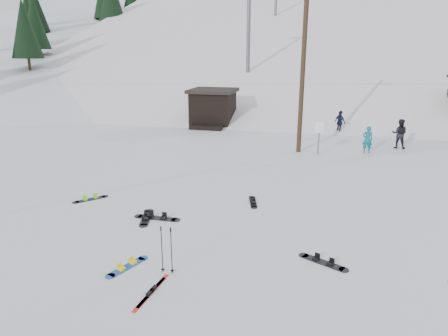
# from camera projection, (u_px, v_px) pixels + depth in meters

# --- Properties ---
(ground) EXTENTS (200.00, 200.00, 0.00)m
(ground) POSITION_uv_depth(u_px,v_px,m) (185.00, 277.00, 10.39)
(ground) COLOR white
(ground) RESTS_ON ground
(ski_slope) EXTENTS (60.00, 85.24, 65.97)m
(ski_slope) POSITION_uv_depth(u_px,v_px,m) (298.00, 162.00, 64.99)
(ski_slope) COLOR white
(ski_slope) RESTS_ON ground
(ridge_left) EXTENTS (47.54, 95.03, 58.38)m
(ridge_left) POSITION_uv_depth(u_px,v_px,m) (77.00, 153.00, 66.44)
(ridge_left) COLOR white
(ridge_left) RESTS_ON ground
(treeline_left) EXTENTS (20.00, 64.00, 10.00)m
(treeline_left) POSITION_uv_depth(u_px,v_px,m) (48.00, 91.00, 55.38)
(treeline_left) COLOR black
(treeline_left) RESTS_ON ground
(treeline_crest) EXTENTS (50.00, 6.00, 10.00)m
(treeline_crest) POSITION_uv_depth(u_px,v_px,m) (310.00, 74.00, 90.35)
(treeline_crest) COLOR black
(treeline_crest) RESTS_ON ski_slope
(utility_pole) EXTENTS (2.00, 0.26, 9.00)m
(utility_pole) POSITION_uv_depth(u_px,v_px,m) (303.00, 68.00, 21.60)
(utility_pole) COLOR #3A2819
(utility_pole) RESTS_ON ground
(trail_sign) EXTENTS (0.50, 0.09, 1.85)m
(trail_sign) POSITION_uv_depth(u_px,v_px,m) (319.00, 132.00, 21.94)
(trail_sign) COLOR #595B60
(trail_sign) RESTS_ON ground
(lift_hut) EXTENTS (3.40, 4.10, 2.75)m
(lift_hut) POSITION_uv_depth(u_px,v_px,m) (213.00, 107.00, 30.62)
(lift_hut) COLOR black
(lift_hut) RESTS_ON ground
(lift_tower_near) EXTENTS (2.20, 0.36, 8.00)m
(lift_tower_near) POSITION_uv_depth(u_px,v_px,m) (249.00, 24.00, 36.94)
(lift_tower_near) COLOR #595B60
(lift_tower_near) RESTS_ON ski_slope
(hero_snowboard) EXTENTS (0.70, 1.33, 0.10)m
(hero_snowboard) POSITION_uv_depth(u_px,v_px,m) (127.00, 266.00, 10.84)
(hero_snowboard) COLOR blue
(hero_snowboard) RESTS_ON ground
(hero_skis) EXTENTS (0.26, 1.66, 0.09)m
(hero_skis) POSITION_uv_depth(u_px,v_px,m) (151.00, 292.00, 9.72)
(hero_skis) COLOR red
(hero_skis) RESTS_ON ground
(ski_poles) EXTENTS (0.36, 0.10, 1.31)m
(ski_poles) POSITION_uv_depth(u_px,v_px,m) (167.00, 249.00, 10.42)
(ski_poles) COLOR black
(ski_poles) RESTS_ON ground
(board_scatter_a) EXTENTS (1.70, 0.32, 0.12)m
(board_scatter_a) POSITION_uv_depth(u_px,v_px,m) (157.00, 218.00, 13.95)
(board_scatter_a) COLOR black
(board_scatter_a) RESTS_ON ground
(board_scatter_b) EXTENTS (0.63, 1.53, 0.11)m
(board_scatter_b) POSITION_uv_depth(u_px,v_px,m) (146.00, 217.00, 13.97)
(board_scatter_b) COLOR black
(board_scatter_b) RESTS_ON ground
(board_scatter_c) EXTENTS (1.03, 1.12, 0.10)m
(board_scatter_c) POSITION_uv_depth(u_px,v_px,m) (91.00, 199.00, 15.69)
(board_scatter_c) COLOR black
(board_scatter_c) RESTS_ON ground
(board_scatter_d) EXTENTS (1.36, 0.81, 0.10)m
(board_scatter_d) POSITION_uv_depth(u_px,v_px,m) (323.00, 262.00, 11.06)
(board_scatter_d) COLOR black
(board_scatter_d) RESTS_ON ground
(board_scatter_f) EXTENTS (0.52, 1.30, 0.09)m
(board_scatter_f) POSITION_uv_depth(u_px,v_px,m) (253.00, 202.00, 15.39)
(board_scatter_f) COLOR black
(board_scatter_f) RESTS_ON ground
(skier_teal) EXTENTS (0.59, 0.41, 1.54)m
(skier_teal) POSITION_uv_depth(u_px,v_px,m) (367.00, 140.00, 22.48)
(skier_teal) COLOR #0B6075
(skier_teal) RESTS_ON ground
(skier_dark) EXTENTS (0.96, 0.81, 1.75)m
(skier_dark) POSITION_uv_depth(u_px,v_px,m) (399.00, 134.00, 23.52)
(skier_dark) COLOR black
(skier_dark) RESTS_ON ground
(skier_navy) EXTENTS (0.93, 0.97, 1.62)m
(skier_navy) POSITION_uv_depth(u_px,v_px,m) (340.00, 122.00, 27.54)
(skier_navy) COLOR #18223D
(skier_navy) RESTS_ON ground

